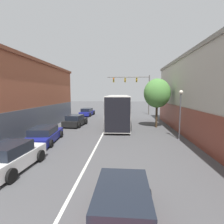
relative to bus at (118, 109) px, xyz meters
The scene contains 10 objects.
lane_center_line 3.67m from the bus, 114.84° to the right, with size 0.14×46.83×0.01m.
bus is the anchor object (origin of this frame).
hatchback_foreground 16.87m from the bus, 87.49° to the right, with size 1.98×4.70×1.29m.
parked_car_left_near 5.37m from the bus, 168.70° to the right, with size 2.33×4.10×1.33m.
parked_car_left_mid 9.90m from the bus, 124.82° to the right, with size 2.41×4.78×1.25m.
parked_car_left_far 10.27m from the bus, 124.02° to the left, with size 2.15×4.58×1.31m.
parked_car_left_distant 14.10m from the bus, 110.94° to the right, with size 2.20×4.04×1.43m.
traffic_signal_gantry 11.43m from the bus, 75.52° to the left, with size 7.60×0.36×7.06m.
street_lamp 8.45m from the bus, 50.14° to the right, with size 0.33×0.33×4.17m.
street_tree_near 4.96m from the bus, 15.24° to the right, with size 2.98×2.68×5.55m.
Camera 1 is at (2.06, -1.08, 3.94)m, focal length 28.00 mm.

